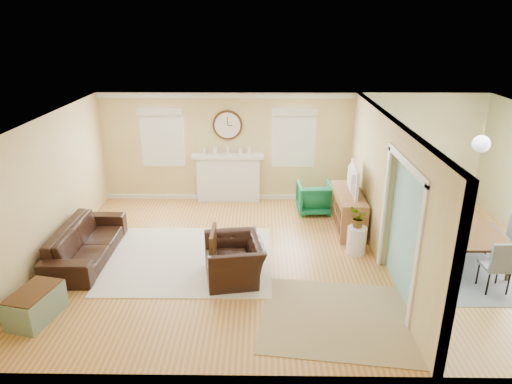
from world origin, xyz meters
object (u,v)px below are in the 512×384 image
dining_table (467,242)px  eames_chair (234,260)px  green_chair (314,198)px  credenza (348,210)px  sofa (86,242)px

dining_table → eames_chair: bearing=99.8°
green_chair → dining_table: 3.35m
eames_chair → credenza: credenza is taller
green_chair → credenza: bearing=122.0°
credenza → green_chair: bearing=125.4°
eames_chair → green_chair: bearing=140.0°
credenza → dining_table: size_ratio=0.87×
sofa → green_chair: size_ratio=2.89×
sofa → green_chair: (4.43, 2.23, 0.03)m
credenza → dining_table: 2.35m
sofa → credenza: 5.22m
eames_chair → green_chair: (1.66, 2.89, 0.00)m
green_chair → dining_table: bearing=137.2°
credenza → dining_table: bearing=-32.7°
sofa → green_chair: bearing=-63.5°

